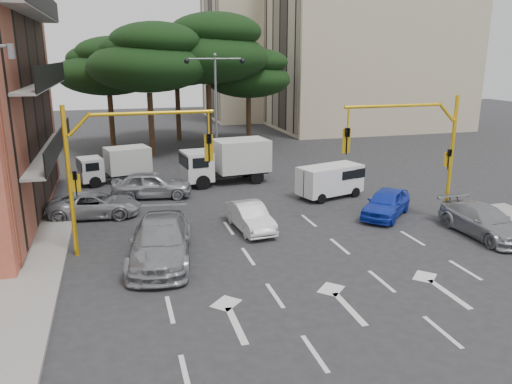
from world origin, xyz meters
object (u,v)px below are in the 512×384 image
at_px(street_lamp_center, 216,91).
at_px(van_white, 330,181).
at_px(car_silver_cross_b, 152,185).
at_px(car_silver_parked, 484,221).
at_px(box_truck_b, 226,162).
at_px(car_white_hatch, 250,217).
at_px(box_truck_a, 116,165).
at_px(signal_mast_left, 116,158).
at_px(car_silver_wagon, 161,241).
at_px(car_blue_compact, 386,203).
at_px(signal_mast_right, 420,142).
at_px(car_silver_cross_a, 95,205).

xyz_separation_m(street_lamp_center, van_white, (4.68, -8.89, -4.50)).
distance_m(car_silver_cross_b, car_silver_parked, 17.13).
xyz_separation_m(car_silver_parked, box_truck_b, (-8.91, 12.45, 0.67)).
bearing_deg(car_white_hatch, box_truck_a, 113.02).
bearing_deg(car_silver_parked, signal_mast_left, 169.78).
height_order(car_silver_wagon, box_truck_b, box_truck_b).
bearing_deg(car_blue_compact, signal_mast_right, -7.38).
distance_m(car_blue_compact, car_silver_cross_a, 14.49).
height_order(car_white_hatch, van_white, van_white).
height_order(signal_mast_left, car_silver_cross_a, signal_mast_left).
relative_size(car_silver_cross_a, car_silver_parked, 0.95).
relative_size(car_silver_cross_a, box_truck_a, 1.01).
bearing_deg(van_white, car_silver_parked, 11.53).
relative_size(car_silver_cross_b, car_silver_parked, 0.95).
height_order(car_silver_cross_b, box_truck_b, box_truck_b).
height_order(car_silver_wagon, van_white, van_white).
distance_m(car_blue_compact, car_silver_cross_b, 12.82).
bearing_deg(box_truck_a, car_silver_parked, -146.84).
xyz_separation_m(van_white, box_truck_b, (-4.89, 4.82, 0.42)).
bearing_deg(car_silver_cross_a, car_blue_compact, -99.04).
relative_size(signal_mast_left, car_silver_wagon, 1.07).
xyz_separation_m(signal_mast_left, car_white_hatch, (5.73, 1.08, -3.27)).
relative_size(car_blue_compact, car_silver_cross_b, 0.91).
bearing_deg(car_white_hatch, car_silver_wagon, -154.35).
xyz_separation_m(street_lamp_center, car_silver_parked, (8.70, -16.52, -4.75)).
relative_size(signal_mast_left, street_lamp_center, 0.77).
bearing_deg(street_lamp_center, box_truck_b, -93.02).
xyz_separation_m(car_silver_parked, box_truck_a, (-15.61, 14.52, 0.41)).
distance_m(signal_mast_left, car_silver_cross_a, 6.10).
bearing_deg(car_silver_wagon, car_silver_cross_b, 97.04).
xyz_separation_m(car_white_hatch, car_blue_compact, (7.04, 0.06, 0.07)).
bearing_deg(car_blue_compact, van_white, 154.12).
distance_m(street_lamp_center, box_truck_a, 8.40).
distance_m(car_silver_wagon, car_silver_cross_a, 6.99).
height_order(signal_mast_left, car_blue_compact, signal_mast_left).
distance_m(car_silver_cross_a, box_truck_a, 7.10).
height_order(signal_mast_right, car_silver_cross_a, signal_mast_right).
relative_size(car_silver_cross_b, box_truck_b, 0.81).
bearing_deg(signal_mast_right, car_silver_wagon, -173.12).
height_order(signal_mast_left, box_truck_a, signal_mast_left).
height_order(signal_mast_right, signal_mast_left, same).
height_order(car_blue_compact, car_silver_wagon, car_silver_wagon).
xyz_separation_m(car_blue_compact, box_truck_b, (-6.18, 8.80, 0.66)).
distance_m(street_lamp_center, car_silver_wagon, 17.02).
bearing_deg(car_silver_parked, box_truck_b, 124.56).
xyz_separation_m(car_silver_wagon, car_silver_cross_b, (0.37, 9.25, -0.06)).
xyz_separation_m(signal_mast_left, car_blue_compact, (12.77, 1.14, -3.20)).
distance_m(signal_mast_left, van_white, 12.92).
xyz_separation_m(box_truck_a, box_truck_b, (6.69, -2.06, 0.26)).
bearing_deg(car_silver_wagon, box_truck_b, 75.02).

